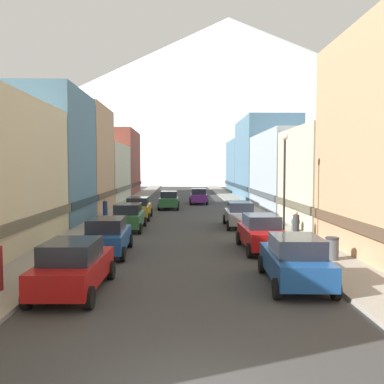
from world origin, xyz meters
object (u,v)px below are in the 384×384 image
object	(u,v)px
car_left_2	(128,217)
pedestrian_0	(296,226)
car_driving_0	(198,196)
pedestrian_1	(105,210)
car_right_1	(262,233)
trash_bin_right	(332,248)
car_left_1	(107,236)
car_left_3	(138,208)
streetlamp_right	(284,171)
car_right_0	(295,260)
potted_plant_0	(296,224)
car_driving_1	(169,200)
car_right_2	(240,214)
car_left_0	(73,266)

from	to	relation	value
car_left_2	pedestrian_0	size ratio (longest dim) A/B	2.83
car_driving_0	pedestrian_1	distance (m)	16.92
car_right_1	trash_bin_right	world-z (taller)	car_right_1
car_left_1	car_driving_0	size ratio (longest dim) A/B	1.01
car_left_3	streetlamp_right	distance (m)	14.67
car_left_1	car_left_2	distance (m)	7.66
car_right_0	car_right_1	distance (m)	6.17
car_right_0	trash_bin_right	distance (m)	4.23
car_left_2	trash_bin_right	world-z (taller)	car_left_2
car_left_1	trash_bin_right	xyz separation A→B (m)	(10.15, -1.99, -0.26)
car_left_3	trash_bin_right	distance (m)	18.65
car_left_3	potted_plant_0	bearing A→B (deg)	-34.45
car_left_1	potted_plant_0	xyz separation A→B (m)	(10.80, 6.25, -0.31)
car_right_1	car_driving_1	size ratio (longest dim) A/B	1.01
car_right_1	streetlamp_right	bearing A→B (deg)	49.25
car_driving_1	pedestrian_1	world-z (taller)	car_driving_1
car_right_0	car_right_2	xyz separation A→B (m)	(0.00, 14.31, 0.00)
car_driving_1	car_left_0	bearing A→B (deg)	-94.49
car_right_0	trash_bin_right	world-z (taller)	car_right_0
car_driving_0	car_left_1	bearing A→B (deg)	-101.11
car_left_1	car_right_0	distance (m)	9.30
car_right_2	car_driving_0	size ratio (longest dim) A/B	1.01
car_right_1	potted_plant_0	world-z (taller)	car_right_1
car_left_2	car_right_2	world-z (taller)	same
pedestrian_0	car_left_0	bearing A→B (deg)	-136.56
car_left_2	car_right_2	size ratio (longest dim) A/B	0.99
car_driving_1	car_right_1	bearing A→B (deg)	-75.67
streetlamp_right	car_left_1	bearing A→B (deg)	-164.07
car_right_2	streetlamp_right	distance (m)	7.22
car_right_1	car_right_2	world-z (taller)	same
streetlamp_right	pedestrian_1	bearing A→B (deg)	139.53
car_left_3	car_right_2	bearing A→B (deg)	-31.78
pedestrian_0	pedestrian_1	xyz separation A→B (m)	(-12.50, 9.08, 0.03)
car_driving_1	streetlamp_right	xyz separation A→B (m)	(6.95, -19.34, 3.09)
car_left_1	car_left_2	xyz separation A→B (m)	(-0.00, 7.66, 0.00)
car_left_0	car_left_3	distance (m)	19.75
car_left_2	car_driving_0	xyz separation A→B (m)	(5.40, 19.84, 0.00)
car_left_2	pedestrian_1	distance (m)	5.43
pedestrian_1	potted_plant_0	bearing A→B (deg)	-25.28
car_driving_1	trash_bin_right	bearing A→B (deg)	-71.63
car_driving_0	streetlamp_right	distance (m)	25.35
car_driving_0	car_right_2	bearing A→B (deg)	-83.24
car_left_1	potted_plant_0	bearing A→B (deg)	30.07
pedestrian_0	pedestrian_1	size ratio (longest dim) A/B	0.97
car_right_2	car_driving_1	xyz separation A→B (m)	(-5.40, 13.00, 0.00)
car_left_2	pedestrian_0	xyz separation A→B (m)	(10.05, -4.23, -0.04)
car_right_2	streetlamp_right	xyz separation A→B (m)	(1.55, -6.34, 3.09)
car_left_2	pedestrian_1	size ratio (longest dim) A/B	2.74
car_right_0	car_right_2	world-z (taller)	same
trash_bin_right	car_driving_0	bearing A→B (deg)	99.15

